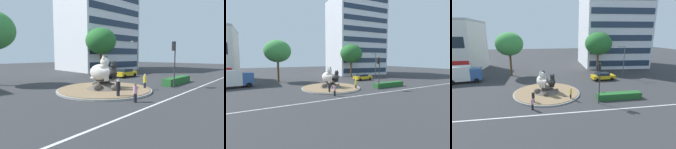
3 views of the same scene
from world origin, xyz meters
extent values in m
plane|color=#333335|center=(0.00, 0.00, 0.00)|extent=(160.00, 160.00, 0.00)
cube|color=silver|center=(0.00, -7.05, 0.00)|extent=(112.00, 0.20, 0.01)
cylinder|color=gray|center=(0.00, 0.00, 0.09)|extent=(10.22, 10.22, 0.18)
cylinder|color=#846B4C|center=(0.00, 0.00, 0.22)|extent=(9.82, 9.82, 0.07)
cone|color=#564F47|center=(0.00, 0.00, 0.74)|extent=(3.81, 3.81, 0.97)
cylinder|color=#564F47|center=(0.00, 0.00, 1.16)|extent=(2.10, 2.10, 0.12)
ellipsoid|color=#564F47|center=(1.54, 0.16, 0.47)|extent=(0.54, 0.48, 0.43)
ellipsoid|color=#564F47|center=(0.25, 1.73, 0.54)|extent=(0.72, 0.57, 0.58)
ellipsoid|color=#564F47|center=(-1.45, -0.42, 0.64)|extent=(0.98, 0.68, 0.78)
ellipsoid|color=#564F47|center=(-0.27, -1.63, 0.55)|extent=(0.75, 0.67, 0.60)
ellipsoid|color=silver|center=(-0.77, -0.06, 2.06)|extent=(1.86, 2.52, 1.67)
cylinder|color=silver|center=(-0.68, -0.51, 2.24)|extent=(1.26, 1.26, 1.04)
sphere|color=silver|center=(-0.65, -0.67, 3.15)|extent=(0.92, 0.92, 0.92)
torus|color=silver|center=(-0.57, 0.93, 1.39)|extent=(1.12, 1.12, 0.21)
cone|color=black|center=(-0.41, -0.63, 3.68)|extent=(0.44, 0.44, 0.37)
cone|color=silver|center=(-0.90, -0.72, 3.68)|extent=(0.44, 0.44, 0.37)
cylinder|color=silver|center=(-0.43, -0.84, 1.43)|extent=(0.29, 0.29, 0.42)
cylinder|color=silver|center=(-0.80, -0.91, 1.43)|extent=(0.29, 0.29, 0.42)
ellipsoid|color=black|center=(0.77, -0.10, 1.87)|extent=(1.36, 1.91, 1.29)
cylinder|color=black|center=(0.82, -0.45, 2.02)|extent=(0.95, 0.95, 0.81)
sphere|color=black|center=(0.83, -0.58, 2.72)|extent=(0.71, 0.71, 0.71)
torus|color=black|center=(0.96, 0.66, 1.35)|extent=(0.89, 0.89, 0.16)
cone|color=black|center=(1.03, -0.55, 3.13)|extent=(0.33, 0.33, 0.29)
cone|color=black|center=(0.64, -0.61, 3.13)|extent=(0.33, 0.33, 0.29)
cylinder|color=black|center=(1.00, -0.72, 1.39)|extent=(0.23, 0.23, 0.32)
cylinder|color=black|center=(0.71, -0.76, 1.39)|extent=(0.23, 0.23, 0.32)
cylinder|color=#2D2D33|center=(6.56, -5.00, 2.70)|extent=(0.14, 0.14, 5.41)
cube|color=black|center=(6.56, -4.78, 4.88)|extent=(0.32, 0.24, 1.05)
sphere|color=red|center=(6.56, -4.70, 5.20)|extent=(0.18, 0.18, 0.18)
sphere|color=#392706|center=(6.56, -4.70, 4.88)|extent=(0.18, 0.18, 0.18)
sphere|color=black|center=(6.56, -4.70, 4.57)|extent=(0.18, 0.18, 0.18)
cube|color=black|center=(6.11, -5.00, 4.83)|extent=(0.20, 0.28, 0.80)
cube|color=silver|center=(20.52, 22.40, 12.81)|extent=(18.10, 16.10, 25.62)
cube|color=#233347|center=(19.88, 15.03, 1.60)|extent=(15.84, 1.46, 1.46)
cube|color=#233347|center=(19.88, 15.03, 4.80)|extent=(15.84, 1.46, 1.46)
cube|color=#233347|center=(19.88, 15.03, 8.01)|extent=(15.84, 1.46, 1.46)
cube|color=#233347|center=(19.88, 15.03, 11.21)|extent=(15.84, 1.46, 1.46)
cube|color=#233347|center=(19.88, 15.03, 14.41)|extent=(15.84, 1.46, 1.46)
cube|color=#233347|center=(19.88, 15.03, 17.61)|extent=(15.84, 1.46, 1.46)
cube|color=#233347|center=(19.88, 15.03, 20.82)|extent=(15.84, 1.46, 1.46)
cube|color=#235B28|center=(10.01, -3.91, 0.45)|extent=(6.44, 1.20, 0.90)
cylinder|color=brown|center=(13.36, 13.80, 2.12)|extent=(0.48, 0.48, 4.24)
ellipsoid|color=#286B2D|center=(13.36, 13.80, 6.78)|extent=(6.35, 6.35, 5.40)
cylinder|color=brown|center=(-6.90, 12.81, 2.30)|extent=(0.44, 0.44, 4.60)
ellipsoid|color=#3D8E42|center=(-6.90, 12.81, 6.92)|extent=(5.81, 5.81, 4.94)
cylinder|color=#4C4C51|center=(16.33, 6.72, 3.30)|extent=(0.16, 0.16, 6.61)
cylinder|color=#4C4C51|center=(15.44, 6.75, 6.51)|extent=(1.79, 0.16, 0.10)
cube|color=silver|center=(14.54, 6.78, 6.41)|extent=(0.50, 0.24, 0.16)
cylinder|color=black|center=(-2.11, -5.47, 0.37)|extent=(0.27, 0.27, 0.73)
cylinder|color=pink|center=(-2.11, -5.47, 1.05)|extent=(0.37, 0.37, 0.64)
sphere|color=brown|center=(-2.11, -5.47, 1.47)|extent=(0.21, 0.21, 0.21)
cylinder|color=black|center=(3.13, -3.14, 0.42)|extent=(0.25, 0.25, 0.83)
cylinder|color=yellow|center=(3.13, -3.14, 1.19)|extent=(0.33, 0.33, 0.72)
sphere|color=beige|center=(3.13, -3.14, 1.68)|extent=(0.24, 0.24, 0.24)
cylinder|color=black|center=(-2.02, -3.60, 0.40)|extent=(0.29, 0.29, 0.80)
cylinder|color=black|center=(-2.02, -3.60, 1.14)|extent=(0.39, 0.39, 0.69)
sphere|color=beige|center=(-2.02, -3.60, 1.60)|extent=(0.23, 0.23, 0.23)
cube|color=gold|center=(11.69, 6.05, 0.66)|extent=(4.67, 2.06, 0.68)
cube|color=#19232D|center=(11.46, 6.04, 1.23)|extent=(2.64, 1.76, 0.46)
cylinder|color=black|center=(13.17, 7.05, 0.32)|extent=(0.65, 0.25, 0.64)
cylinder|color=black|center=(13.24, 5.17, 0.32)|extent=(0.65, 0.25, 0.64)
cylinder|color=black|center=(10.13, 6.93, 0.32)|extent=(0.65, 0.25, 0.64)
cylinder|color=black|center=(10.21, 5.05, 0.32)|extent=(0.65, 0.25, 0.64)
cube|color=#335693|center=(-12.90, 9.09, 1.54)|extent=(2.18, 2.65, 2.19)
cube|color=silver|center=(-15.91, 8.61, 1.81)|extent=(4.59, 3.03, 2.72)
cylinder|color=black|center=(-13.03, 10.28, 0.45)|extent=(0.94, 0.44, 0.90)
cylinder|color=black|center=(-12.66, 7.91, 0.45)|extent=(0.94, 0.44, 0.90)
cylinder|color=#2D4233|center=(7.88, -3.22, 0.45)|extent=(0.56, 0.56, 0.90)
camera|label=1|loc=(-14.70, -14.09, 3.83)|focal=30.36mm
camera|label=2|loc=(-12.12, -24.69, 5.12)|focal=25.27mm
camera|label=3|loc=(-1.50, -24.83, 9.09)|focal=26.94mm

